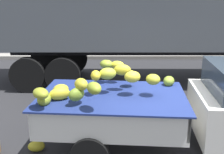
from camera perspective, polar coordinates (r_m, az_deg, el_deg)
ground at (r=5.99m, az=11.48°, el=-13.12°), size 220.00×220.00×0.00m
curb_strip at (r=14.01m, az=4.51°, el=4.14°), size 80.00×0.80×0.16m
pickup_truck at (r=5.61m, az=19.45°, el=-5.72°), size 4.93×2.26×1.70m
semi_trailer at (r=9.91m, az=12.15°, el=13.48°), size 12.02×2.72×3.95m
fallen_banana_bunch_near_tailgate at (r=5.82m, az=-14.73°, el=-13.10°), size 0.35×0.27×0.20m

